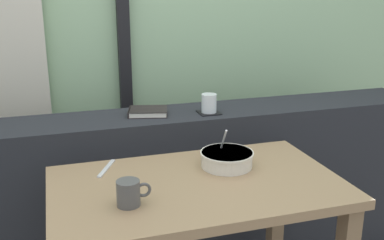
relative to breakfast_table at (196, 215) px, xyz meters
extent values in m
cube|color=black|center=(-0.05, 1.23, 0.70)|extent=(0.07, 0.05, 2.60)
cube|color=#23262B|center=(0.00, 0.60, -0.19)|extent=(2.80, 0.32, 0.82)
cube|color=#826849|center=(0.47, 0.26, -0.25)|extent=(0.06, 0.06, 0.70)
cube|color=#997A56|center=(0.00, 0.00, 0.11)|extent=(1.04, 0.62, 0.03)
cube|color=black|center=(0.24, 0.54, 0.22)|extent=(0.10, 0.10, 0.00)
cylinder|color=white|center=(0.24, 0.54, 0.27)|extent=(0.07, 0.07, 0.09)
cylinder|color=#BC3D51|center=(0.24, 0.54, 0.26)|extent=(0.06, 0.06, 0.06)
cube|color=black|center=(-0.04, 0.61, 0.22)|extent=(0.21, 0.18, 0.00)
cube|color=silver|center=(-0.04, 0.61, 0.23)|extent=(0.20, 0.17, 0.02)
cube|color=black|center=(-0.04, 0.61, 0.25)|extent=(0.21, 0.18, 0.00)
cube|color=black|center=(-0.13, 0.63, 0.23)|extent=(0.04, 0.14, 0.03)
cylinder|color=silver|center=(0.16, 0.10, 0.16)|extent=(0.20, 0.20, 0.06)
cylinder|color=silver|center=(0.16, 0.10, 0.19)|extent=(0.21, 0.21, 0.01)
cylinder|color=#9E5B33|center=(0.16, 0.10, 0.16)|extent=(0.17, 0.17, 0.05)
cylinder|color=silver|center=(0.15, 0.13, 0.22)|extent=(0.02, 0.11, 0.14)
ellipsoid|color=silver|center=(0.15, 0.15, 0.17)|extent=(0.03, 0.05, 0.01)
cube|color=silver|center=(-0.29, 0.22, 0.13)|extent=(0.09, 0.16, 0.01)
cylinder|color=#4C4C4C|center=(-0.26, -0.10, 0.17)|extent=(0.08, 0.08, 0.08)
torus|color=#4C4C4C|center=(-0.21, -0.10, 0.18)|extent=(0.05, 0.01, 0.05)
camera|label=1|loc=(-0.46, -1.42, 0.82)|focal=42.44mm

